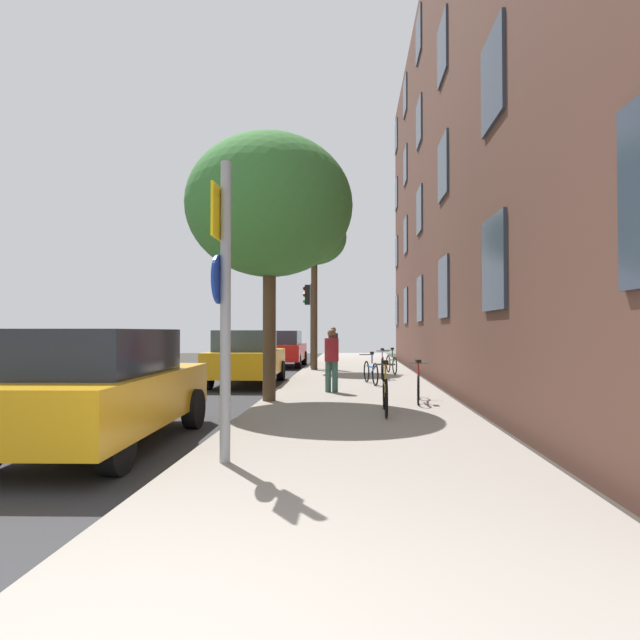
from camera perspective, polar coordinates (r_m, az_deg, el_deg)
ground_plane at (r=17.59m, az=-7.61°, el=-6.45°), size 41.80×41.80×0.00m
road_asphalt at (r=18.12m, az=-14.18°, el=-6.25°), size 7.00×38.00×0.01m
sidewalk at (r=17.26m, az=3.94°, el=-6.36°), size 4.20×38.00×0.12m
building_facade at (r=17.74m, az=12.69°, el=16.38°), size 0.56×27.00×13.90m
sign_post at (r=6.08m, az=-10.42°, el=3.04°), size 0.15×0.60×3.42m
traffic_light at (r=21.21m, az=-1.17°, el=1.08°), size 0.43×0.24×3.41m
tree_near at (r=11.61m, az=-5.50°, el=12.11°), size 3.58×3.58×5.70m
tree_far at (r=20.58m, az=-0.63°, el=8.79°), size 2.50×2.50×6.19m
bicycle_0 at (r=9.63m, az=7.08°, el=-7.82°), size 0.42×1.70×0.96m
bicycle_1 at (r=11.34m, az=10.63°, el=-6.96°), size 0.42×1.66×0.89m
bicycle_2 at (r=14.89m, az=5.53°, el=-5.57°), size 0.50×1.65×0.91m
bicycle_3 at (r=16.75m, az=6.79°, el=-5.03°), size 0.42×1.62×0.95m
bicycle_4 at (r=18.67m, az=7.75°, el=-4.69°), size 0.43×1.65×0.91m
pedestrian_0 at (r=12.82m, az=1.26°, el=-3.93°), size 0.40×0.40×1.54m
pedestrian_1 at (r=20.13m, az=1.44°, el=-2.77°), size 0.47×0.47×1.65m
car_0 at (r=7.83m, az=-22.20°, el=-6.70°), size 1.89×4.48×1.62m
car_1 at (r=15.83m, az=-7.92°, el=-3.97°), size 1.87×4.35×1.62m
car_2 at (r=23.71m, az=-4.02°, el=-3.07°), size 1.87×4.44×1.62m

